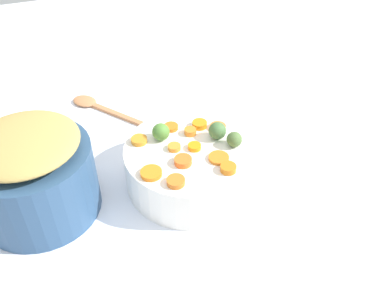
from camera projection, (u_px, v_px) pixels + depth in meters
tabletop at (191, 189)px, 0.84m from camera, size 2.40×2.40×0.02m
serving_bowl_carrots at (192, 165)px, 0.82m from camera, size 0.26×0.26×0.09m
metal_pot at (36, 181)px, 0.75m from camera, size 0.22×0.22×0.14m
stuffing_mound at (23, 143)px, 0.69m from camera, size 0.19×0.19×0.04m
carrot_slice_0 at (183, 161)px, 0.76m from camera, size 0.05×0.05×0.01m
carrot_slice_1 at (174, 147)px, 0.79m from camera, size 0.03×0.03×0.01m
carrot_slice_2 at (139, 140)px, 0.81m from camera, size 0.04×0.04×0.01m
carrot_slice_3 at (195, 147)px, 0.79m from camera, size 0.03×0.03×0.01m
carrot_slice_4 at (171, 127)px, 0.84m from camera, size 0.04×0.04×0.01m
carrot_slice_5 at (176, 181)px, 0.72m from camera, size 0.03×0.03×0.01m
carrot_slice_6 at (228, 168)px, 0.74m from camera, size 0.04×0.04×0.01m
carrot_slice_7 at (219, 158)px, 0.77m from camera, size 0.05×0.05×0.01m
carrot_slice_8 at (218, 127)px, 0.84m from camera, size 0.05×0.05×0.01m
carrot_slice_9 at (190, 131)px, 0.83m from camera, size 0.03×0.03×0.01m
carrot_slice_10 at (200, 124)px, 0.84m from camera, size 0.03×0.03×0.01m
carrot_slice_11 at (151, 173)px, 0.73m from camera, size 0.04×0.04×0.01m
brussels_sprout_0 at (161, 132)px, 0.81m from camera, size 0.03×0.03×0.03m
brussels_sprout_1 at (234, 139)px, 0.79m from camera, size 0.03×0.03×0.03m
brussels_sprout_2 at (217, 131)px, 0.81m from camera, size 0.03×0.03×0.03m
wooden_spoon at (97, 106)px, 1.05m from camera, size 0.22×0.18×0.01m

